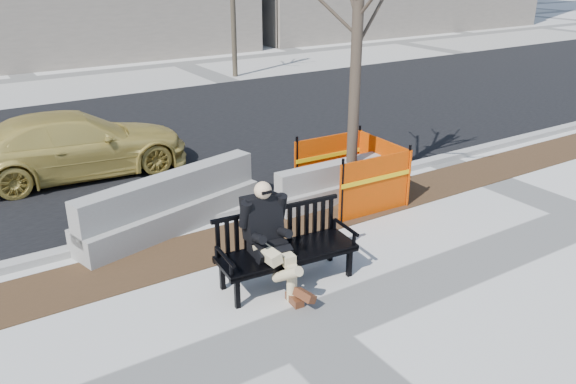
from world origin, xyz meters
The scene contains 11 objects.
ground centered at (0.00, 0.00, 0.00)m, with size 120.00×120.00×0.00m, color beige.
mulch_strip centered at (0.00, 2.60, 0.00)m, with size 40.00×1.20×0.02m, color #47301C.
asphalt_street centered at (0.00, 8.80, 0.00)m, with size 60.00×10.40×0.01m, color black.
curb centered at (0.00, 3.55, 0.06)m, with size 60.00×0.25×0.12m, color #9E9B93.
bench centered at (0.46, 1.04, 0.00)m, with size 2.01×0.72×1.07m, color black, non-canonical shape.
seated_man centered at (0.19, 1.12, 0.00)m, with size 0.66×1.10×1.54m, color black, non-canonical shape.
tree_fence centered at (3.07, 2.91, 0.00)m, with size 2.36×2.36×5.90m, color #FF4200, non-canonical shape.
sedan centered at (-0.92, 7.10, 0.00)m, with size 1.87×4.60×1.33m, color gold.
jersey_barrier_left centered at (-0.24, 3.59, 0.00)m, with size 3.41×0.68×0.98m, color gray, non-canonical shape.
jersey_barrier_right centered at (2.91, 3.05, 0.00)m, with size 2.70×0.54×0.77m, color gray, non-canonical shape.
far_tree_right centered at (6.91, 14.87, 0.00)m, with size 2.13×2.13×5.76m, color #4B4130, non-canonical shape.
Camera 1 is at (-3.36, -4.96, 4.32)m, focal length 35.96 mm.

